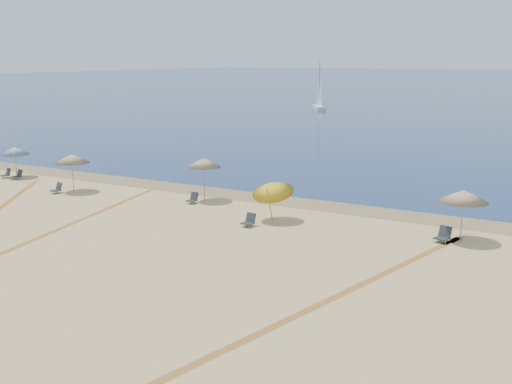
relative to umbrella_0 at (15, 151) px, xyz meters
The scene contains 14 objects.
wet_sand 20.31m from the umbrella_0, ahead, with size 500.00×500.00×0.00m, color olive.
umbrella_0 is the anchor object (origin of this frame).
umbrella_1 7.17m from the umbrella_0, 12.15° to the right, with size 2.19×2.19×2.47m.
umbrella_2 15.69m from the umbrella_0, ahead, with size 2.01×2.01×2.66m.
umbrella_3 21.38m from the umbrella_0, ahead, with size 2.18×2.24×2.41m.
umbrella_4 30.61m from the umbrella_0, ahead, with size 2.27×2.27×2.50m.
chair_0 1.76m from the umbrella_0, 140.53° to the right, with size 0.71×0.78×0.67m.
chair_1 1.76m from the umbrella_0, 32.29° to the right, with size 0.66×0.73×0.66m.
chair_2 6.99m from the umbrella_0, 19.82° to the right, with size 0.67×0.74×0.66m.
chair_3 15.52m from the umbrella_0, ahead, with size 0.58×0.66×0.64m.
chair_4 21.04m from the umbrella_0, ahead, with size 0.63×0.71×0.67m.
chair_5 29.98m from the umbrella_0, ahead, with size 0.78×0.85×0.73m.
sailboat_0 63.44m from the umbrella_0, 93.23° to the left, with size 3.97×5.04×7.71m.
tire_tracks 20.75m from the umbrella_0, 35.82° to the right, with size 54.18×39.73×0.00m.
Camera 1 is at (15.26, -7.85, 8.37)m, focal length 42.70 mm.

